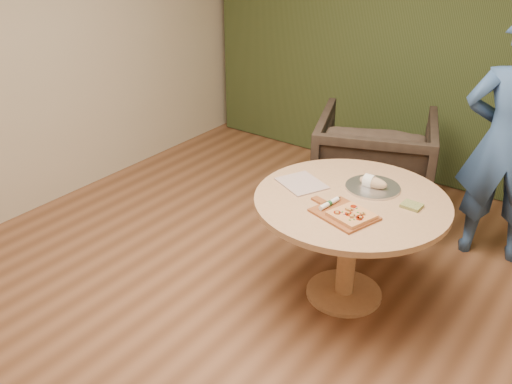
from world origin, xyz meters
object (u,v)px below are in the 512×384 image
(cutlery_roll, at_px, (329,203))
(serving_tray, at_px, (373,187))
(bread_roll, at_px, (372,182))
(person_standing, at_px, (508,143))
(flatbread_pizza, at_px, (352,215))
(armchair, at_px, (374,160))
(pizza_paddle, at_px, (343,214))
(pedestal_table, at_px, (350,218))

(cutlery_roll, bearing_deg, serving_tray, 84.33)
(bread_roll, height_order, person_standing, person_standing)
(flatbread_pizza, distance_m, bread_roll, 0.45)
(cutlery_roll, height_order, armchair, armchair)
(flatbread_pizza, bearing_deg, bread_roll, 101.17)
(flatbread_pizza, xyz_separation_m, serving_tray, (-0.08, 0.44, -0.02))
(serving_tray, bearing_deg, armchair, 113.96)
(pizza_paddle, relative_size, armchair, 0.49)
(serving_tray, xyz_separation_m, bread_roll, (-0.01, 0.00, 0.04))
(serving_tray, xyz_separation_m, person_standing, (0.58, 0.93, 0.15))
(armchair, bearing_deg, cutlery_roll, 82.26)
(pedestal_table, relative_size, pizza_paddle, 2.61)
(cutlery_roll, distance_m, person_standing, 1.49)
(pizza_paddle, relative_size, person_standing, 0.26)
(pedestal_table, xyz_separation_m, flatbread_pizza, (0.12, -0.24, 0.17))
(bread_roll, bearing_deg, pedestal_table, -98.96)
(pedestal_table, bearing_deg, cutlery_roll, -105.99)
(pedestal_table, xyz_separation_m, cutlery_roll, (-0.06, -0.19, 0.17))
(bread_roll, xyz_separation_m, person_standing, (0.59, 0.93, 0.11))
(flatbread_pizza, bearing_deg, cutlery_roll, 166.69)
(serving_tray, relative_size, bread_roll, 1.84)
(cutlery_roll, bearing_deg, flatbread_pizza, -5.37)
(serving_tray, height_order, bread_roll, bread_roll)
(bread_roll, bearing_deg, flatbread_pizza, -78.83)
(cutlery_roll, xyz_separation_m, person_standing, (0.68, 1.33, 0.12))
(armchair, bearing_deg, pizza_paddle, 86.19)
(pedestal_table, height_order, flatbread_pizza, flatbread_pizza)
(pedestal_table, bearing_deg, serving_tray, 78.66)
(flatbread_pizza, bearing_deg, pizza_paddle, 166.19)
(pizza_paddle, xyz_separation_m, serving_tray, (-0.01, 0.43, -0.00))
(serving_tray, bearing_deg, pedestal_table, -101.34)
(pizza_paddle, height_order, bread_roll, bread_roll)
(pizza_paddle, bearing_deg, pedestal_table, 120.87)
(cutlery_roll, bearing_deg, pedestal_table, 81.95)
(pedestal_table, relative_size, person_standing, 0.68)
(cutlery_roll, distance_m, armchair, 1.46)
(pedestal_table, distance_m, flatbread_pizza, 0.31)
(pizza_paddle, distance_m, flatbread_pizza, 0.07)
(flatbread_pizza, xyz_separation_m, armchair, (-0.52, 1.43, -0.29))
(pizza_paddle, height_order, flatbread_pizza, flatbread_pizza)
(pizza_paddle, distance_m, armchair, 1.51)
(flatbread_pizza, bearing_deg, serving_tray, 100.06)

